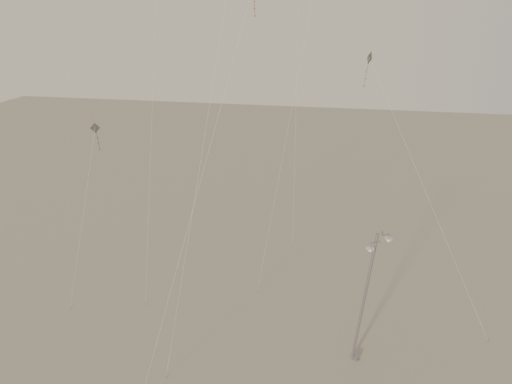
# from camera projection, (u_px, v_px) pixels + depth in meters

# --- Properties ---
(ground) EXTENTS (160.00, 160.00, 0.00)m
(ground) POSITION_uv_depth(u_px,v_px,m) (262.00, 372.00, 26.50)
(ground) COLOR gray
(ground) RESTS_ON ground
(street_lamp) EXTENTS (1.54, 0.92, 10.18)m
(street_lamp) POSITION_uv_depth(u_px,v_px,m) (366.00, 296.00, 25.20)
(street_lamp) COLOR gray
(street_lamp) RESTS_ON ground
(kite_1) EXTENTS (4.10, 8.39, 27.57)m
(kite_1) POSITION_uv_depth(u_px,v_px,m) (219.00, 49.00, 22.58)
(kite_1) COLOR #2C2725
(kite_1) RESTS_ON ground
(kite_3) EXTENTS (5.71, 9.35, 23.29)m
(kite_3) POSITION_uv_depth(u_px,v_px,m) (219.00, 115.00, 23.16)
(kite_3) COLOR maroon
(kite_3) RESTS_ON ground
(kite_4) EXTENTS (10.40, 5.32, 19.34)m
(kite_4) POSITION_uv_depth(u_px,v_px,m) (395.00, 120.00, 27.35)
(kite_4) COLOR #2C2725
(kite_4) RESTS_ON ground
(kite_6) EXTENTS (4.93, 0.93, 15.31)m
(kite_6) POSITION_uv_depth(u_px,v_px,m) (89.00, 172.00, 27.07)
(kite_6) COLOR #2C2725
(kite_6) RESTS_ON ground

